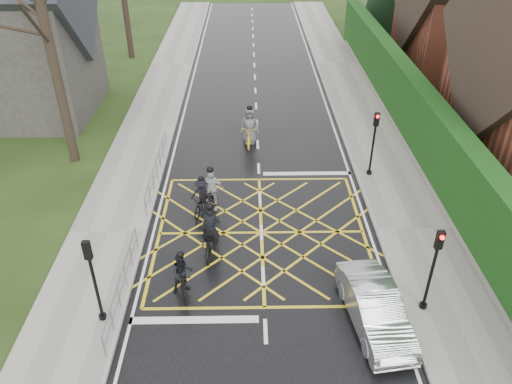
{
  "coord_description": "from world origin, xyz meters",
  "views": [
    {
      "loc": [
        -0.47,
        -15.58,
        12.0
      ],
      "look_at": [
        -0.2,
        0.94,
        1.3
      ],
      "focal_mm": 35.0,
      "sensor_mm": 36.0,
      "label": 1
    }
  ],
  "objects_px": {
    "cyclist_mid": "(202,198)",
    "car": "(375,308)",
    "cyclist_rear": "(211,236)",
    "cyclist_lead": "(250,131)",
    "cyclist_back": "(182,277)",
    "cyclist_front": "(211,194)"
  },
  "relations": [
    {
      "from": "cyclist_mid",
      "to": "car",
      "type": "relative_size",
      "value": 0.45
    },
    {
      "from": "car",
      "to": "cyclist_rear",
      "type": "bearing_deg",
      "value": 137.39
    },
    {
      "from": "cyclist_rear",
      "to": "cyclist_lead",
      "type": "bearing_deg",
      "value": 84.43
    },
    {
      "from": "cyclist_back",
      "to": "cyclist_lead",
      "type": "distance_m",
      "value": 11.1
    },
    {
      "from": "cyclist_back",
      "to": "cyclist_lead",
      "type": "relative_size",
      "value": 0.8
    },
    {
      "from": "car",
      "to": "cyclist_back",
      "type": "bearing_deg",
      "value": 158.29
    },
    {
      "from": "cyclist_rear",
      "to": "cyclist_back",
      "type": "xyz_separation_m",
      "value": [
        -0.83,
        -2.14,
        -0.04
      ]
    },
    {
      "from": "cyclist_front",
      "to": "cyclist_lead",
      "type": "bearing_deg",
      "value": 77.14
    },
    {
      "from": "car",
      "to": "cyclist_lead",
      "type": "bearing_deg",
      "value": 99.16
    },
    {
      "from": "cyclist_back",
      "to": "cyclist_mid",
      "type": "bearing_deg",
      "value": 71.08
    },
    {
      "from": "cyclist_back",
      "to": "cyclist_front",
      "type": "bearing_deg",
      "value": 66.68
    },
    {
      "from": "cyclist_rear",
      "to": "car",
      "type": "distance_m",
      "value": 6.39
    },
    {
      "from": "cyclist_rear",
      "to": "cyclist_front",
      "type": "distance_m",
      "value": 2.72
    },
    {
      "from": "cyclist_rear",
      "to": "cyclist_front",
      "type": "bearing_deg",
      "value": 97.33
    },
    {
      "from": "cyclist_lead",
      "to": "cyclist_front",
      "type": "bearing_deg",
      "value": -101.59
    },
    {
      "from": "cyclist_rear",
      "to": "cyclist_mid",
      "type": "bearing_deg",
      "value": 105.54
    },
    {
      "from": "cyclist_front",
      "to": "cyclist_back",
      "type": "bearing_deg",
      "value": -95.54
    },
    {
      "from": "cyclist_rear",
      "to": "cyclist_back",
      "type": "relative_size",
      "value": 1.26
    },
    {
      "from": "cyclist_mid",
      "to": "cyclist_front",
      "type": "height_order",
      "value": "cyclist_front"
    },
    {
      "from": "cyclist_mid",
      "to": "cyclist_lead",
      "type": "distance_m",
      "value": 6.39
    },
    {
      "from": "cyclist_rear",
      "to": "cyclist_front",
      "type": "xyz_separation_m",
      "value": [
        -0.16,
        2.72,
        0.06
      ]
    },
    {
      "from": "cyclist_back",
      "to": "cyclist_mid",
      "type": "height_order",
      "value": "cyclist_back"
    }
  ]
}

